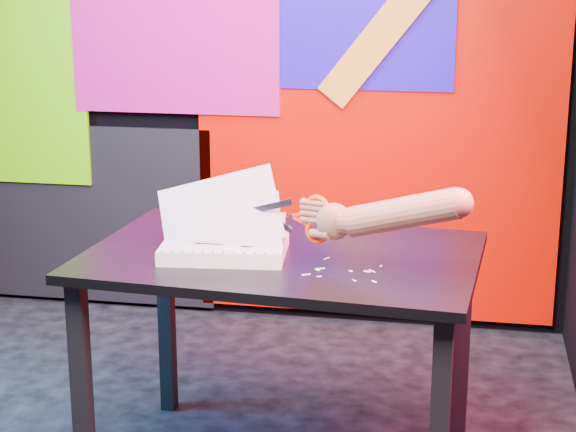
# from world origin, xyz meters

# --- Properties ---
(room) EXTENTS (3.01, 3.01, 2.71)m
(room) POSITION_xyz_m (0.00, 0.00, 1.35)
(room) COLOR black
(room) RESTS_ON ground
(backdrop) EXTENTS (2.88, 0.05, 2.08)m
(backdrop) POSITION_xyz_m (0.06, 1.46, 0.96)
(backdrop) COLOR #CF0A00
(backdrop) RESTS_ON ground
(work_table) EXTENTS (1.24, 0.87, 0.75)m
(work_table) POSITION_xyz_m (0.50, 0.09, 0.66)
(work_table) COLOR black
(work_table) RESTS_ON ground
(printout_stack) EXTENTS (0.43, 0.31, 0.28)m
(printout_stack) POSITION_xyz_m (0.33, 0.03, 0.78)
(printout_stack) COLOR white
(printout_stack) RESTS_ON work_table
(scissors) EXTENTS (0.25, 0.08, 0.15)m
(scissors) POSITION_xyz_m (0.60, 0.02, 0.88)
(scissors) COLOR #AAADC2
(scissors) RESTS_ON printout_stack
(hand_forearm) EXTENTS (0.49, 0.18, 0.20)m
(hand_forearm) POSITION_xyz_m (0.84, -0.05, 0.92)
(hand_forearm) COLOR brown
(hand_forearm) RESTS_ON work_table
(paper_clippings) EXTENTS (0.22, 0.21, 0.00)m
(paper_clippings) POSITION_xyz_m (0.70, -0.06, 0.75)
(paper_clippings) COLOR white
(paper_clippings) RESTS_ON work_table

